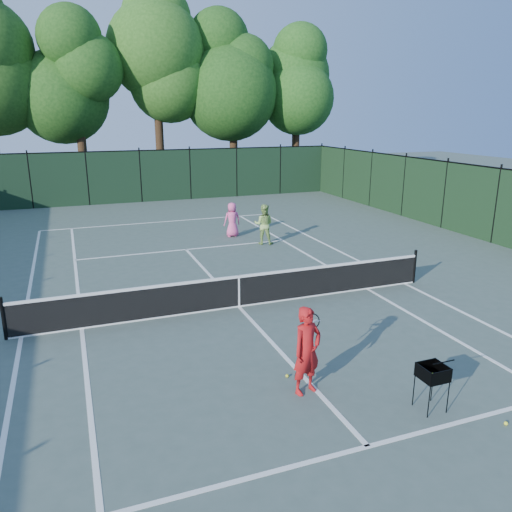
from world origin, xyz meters
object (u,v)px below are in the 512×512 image
object	(u,v)px
loose_ball_midcourt	(287,376)
ball_hopper	(433,373)
loose_ball_near_cart	(506,423)
coach	(307,350)
player_pink	(232,220)
player_green	(264,224)

from	to	relation	value
loose_ball_midcourt	ball_hopper	bearing A→B (deg)	-44.76
ball_hopper	loose_ball_near_cart	distance (m)	1.43
loose_ball_midcourt	coach	bearing A→B (deg)	-78.75
coach	loose_ball_near_cart	size ratio (longest dim) A/B	25.31
coach	loose_ball_midcourt	distance (m)	1.03
player_pink	loose_ball_midcourt	size ratio (longest dim) A/B	21.71
coach	player_green	world-z (taller)	coach
coach	loose_ball_midcourt	world-z (taller)	coach
player_pink	player_green	world-z (taller)	player_green
player_pink	player_green	bearing A→B (deg)	114.39
loose_ball_midcourt	player_pink	bearing A→B (deg)	77.14
player_green	ball_hopper	bearing A→B (deg)	109.49
player_green	loose_ball_midcourt	world-z (taller)	player_green
player_pink	loose_ball_midcourt	bearing A→B (deg)	76.01
coach	player_green	bearing A→B (deg)	57.16
loose_ball_near_cart	coach	bearing A→B (deg)	141.25
ball_hopper	loose_ball_midcourt	xyz separation A→B (m)	(-1.94, 1.93, -0.69)
player_pink	loose_ball_near_cart	bearing A→B (deg)	89.48
loose_ball_near_cart	ball_hopper	bearing A→B (deg)	136.18
ball_hopper	loose_ball_midcourt	distance (m)	2.82
coach	player_pink	distance (m)	12.66
player_pink	ball_hopper	xyz separation A→B (m)	(-0.75, -13.71, -0.01)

